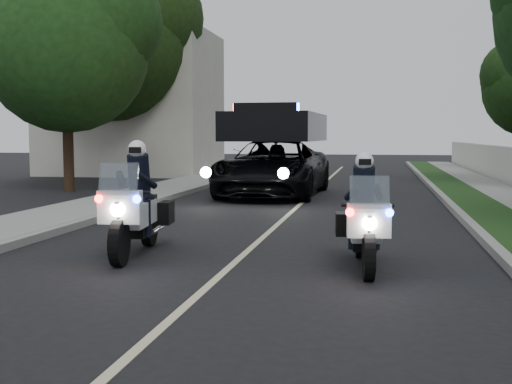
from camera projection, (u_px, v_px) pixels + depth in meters
ground at (118, 367)px, 5.54m from camera, size 120.00×120.00×0.00m
curb_right at (465, 220)px, 14.57m from camera, size 0.20×60.00×0.15m
grass_verge at (498, 220)px, 14.44m from camera, size 1.20×60.00×0.16m
curb_left at (121, 212)px, 16.08m from camera, size 0.20×60.00×0.15m
sidewalk_left at (79, 210)px, 16.28m from camera, size 2.00×60.00×0.16m
building_far at (133, 104)px, 32.53m from camera, size 8.00×6.00×7.00m
lane_marking at (284, 218)px, 15.33m from camera, size 0.12×50.00×0.01m
police_moto_left at (136, 255)px, 10.70m from camera, size 1.01×2.30×1.89m
police_moto_right at (364, 268)px, 9.67m from camera, size 0.90×2.09×1.73m
police_suv at (274, 196)px, 21.09m from camera, size 3.23×6.58×3.15m
bicycle at (276, 177)px, 29.98m from camera, size 0.82×1.83×0.92m
cyclist at (276, 177)px, 29.98m from camera, size 0.62×0.44×1.65m
tree_left_near at (69, 192)px, 22.58m from camera, size 5.97×5.97×9.44m
tree_left_far at (117, 177)px, 30.32m from camera, size 9.32×9.32×11.79m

